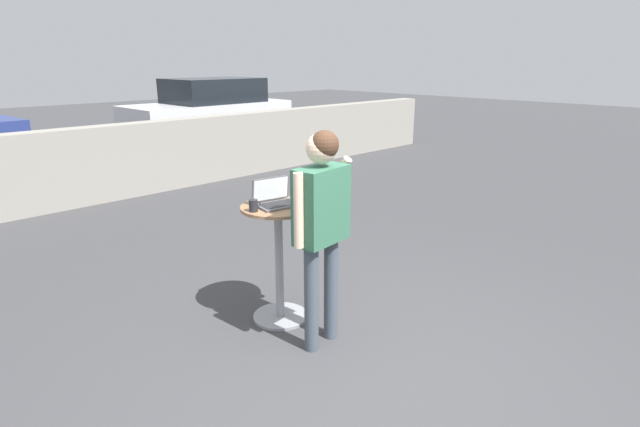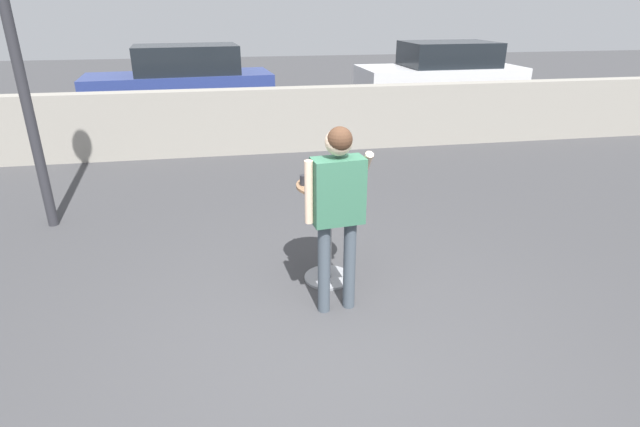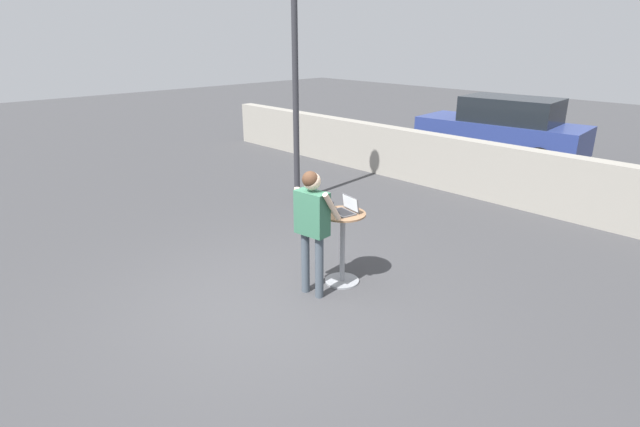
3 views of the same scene
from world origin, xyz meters
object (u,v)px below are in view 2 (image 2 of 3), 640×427
laptop (329,178)px  coffee_mug (304,180)px  cafe_table (328,224)px  standing_person (338,198)px  parked_car_near_street (441,75)px  parked_car_further_down (182,83)px

laptop → coffee_mug: size_ratio=3.63×
cafe_table → standing_person: size_ratio=0.60×
laptop → parked_car_near_street: parked_car_near_street is taller
laptop → coffee_mug: bearing=-175.9°
laptop → parked_car_further_down: (-1.94, 8.17, -0.20)m
laptop → coffee_mug: laptop is taller
parked_car_near_street → parked_car_further_down: 6.72m
cafe_table → parked_car_further_down: 8.43m
coffee_mug → parked_car_further_down: size_ratio=0.02×
cafe_table → coffee_mug: 0.52m
parked_car_near_street → parked_car_further_down: parked_car_further_down is taller
parked_car_further_down → standing_person: bearing=-77.7°
cafe_table → laptop: 0.47m
standing_person → coffee_mug: bearing=110.3°
cafe_table → laptop: laptop is taller
standing_person → parked_car_near_street: 10.27m
standing_person → parked_car_further_down: 8.95m
laptop → cafe_table: bearing=-104.5°
parked_car_further_down → parked_car_near_street: bearing=2.9°
standing_person → parked_car_near_street: (4.81, 9.07, -0.23)m
coffee_mug → standing_person: bearing=-69.7°
laptop → standing_person: size_ratio=0.23×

